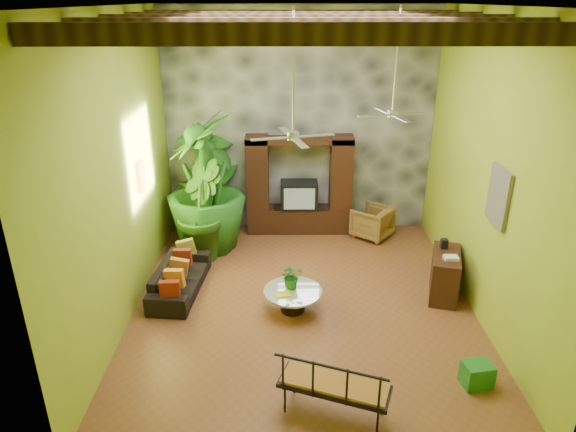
{
  "coord_description": "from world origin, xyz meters",
  "views": [
    {
      "loc": [
        -0.32,
        -7.93,
        5.12
      ],
      "look_at": [
        -0.27,
        0.2,
        1.64
      ],
      "focal_mm": 32.0,
      "sensor_mm": 36.0,
      "label": 1
    }
  ],
  "objects_px": {
    "entertainment_center": "(299,193)",
    "sofa": "(180,278)",
    "tall_plant_c": "(205,183)",
    "green_bin": "(477,374)",
    "iron_bench": "(335,385)",
    "side_console": "(445,275)",
    "ceiling_fan_front": "(293,123)",
    "tall_plant_a": "(211,178)",
    "tall_plant_b": "(199,210)",
    "ceiling_fan_back": "(393,102)",
    "coffee_table": "(293,297)",
    "wicker_armchair": "(372,222)"
  },
  "relations": [
    {
      "from": "ceiling_fan_front",
      "to": "sofa",
      "type": "xyz_separation_m",
      "value": [
        -2.1,
        0.84,
        -3.12
      ]
    },
    {
      "from": "tall_plant_c",
      "to": "entertainment_center",
      "type": "bearing_deg",
      "value": 22.79
    },
    {
      "from": "ceiling_fan_back",
      "to": "tall_plant_c",
      "type": "distance_m",
      "value": 4.23
    },
    {
      "from": "tall_plant_b",
      "to": "coffee_table",
      "type": "xyz_separation_m",
      "value": [
        1.91,
        -2.09,
        -0.81
      ]
    },
    {
      "from": "tall_plant_c",
      "to": "coffee_table",
      "type": "xyz_separation_m",
      "value": [
        1.83,
        -2.51,
        -1.25
      ]
    },
    {
      "from": "tall_plant_a",
      "to": "tall_plant_c",
      "type": "height_order",
      "value": "tall_plant_c"
    },
    {
      "from": "tall_plant_a",
      "to": "tall_plant_b",
      "type": "bearing_deg",
      "value": -94.5
    },
    {
      "from": "wicker_armchair",
      "to": "tall_plant_b",
      "type": "xyz_separation_m",
      "value": [
        -3.78,
        -0.94,
        0.7
      ]
    },
    {
      "from": "ceiling_fan_front",
      "to": "wicker_armchair",
      "type": "xyz_separation_m",
      "value": [
        1.88,
        3.21,
        -3.04
      ]
    },
    {
      "from": "side_console",
      "to": "ceiling_fan_back",
      "type": "bearing_deg",
      "value": 153.45
    },
    {
      "from": "sofa",
      "to": "tall_plant_b",
      "type": "distance_m",
      "value": 1.64
    },
    {
      "from": "iron_bench",
      "to": "green_bin",
      "type": "height_order",
      "value": "iron_bench"
    },
    {
      "from": "iron_bench",
      "to": "green_bin",
      "type": "bearing_deg",
      "value": 36.47
    },
    {
      "from": "wicker_armchair",
      "to": "coffee_table",
      "type": "height_order",
      "value": "wicker_armchair"
    },
    {
      "from": "sofa",
      "to": "iron_bench",
      "type": "relative_size",
      "value": 1.25
    },
    {
      "from": "entertainment_center",
      "to": "tall_plant_a",
      "type": "bearing_deg",
      "value": 179.61
    },
    {
      "from": "ceiling_fan_back",
      "to": "side_console",
      "type": "distance_m",
      "value": 3.28
    },
    {
      "from": "ceiling_fan_front",
      "to": "ceiling_fan_back",
      "type": "bearing_deg",
      "value": 41.63
    },
    {
      "from": "tall_plant_a",
      "to": "tall_plant_c",
      "type": "bearing_deg",
      "value": -91.24
    },
    {
      "from": "entertainment_center",
      "to": "coffee_table",
      "type": "height_order",
      "value": "entertainment_center"
    },
    {
      "from": "tall_plant_c",
      "to": "green_bin",
      "type": "bearing_deg",
      "value": -45.04
    },
    {
      "from": "ceiling_fan_front",
      "to": "tall_plant_b",
      "type": "height_order",
      "value": "ceiling_fan_front"
    },
    {
      "from": "ceiling_fan_front",
      "to": "sofa",
      "type": "height_order",
      "value": "ceiling_fan_front"
    },
    {
      "from": "tall_plant_c",
      "to": "side_console",
      "type": "height_order",
      "value": "tall_plant_c"
    },
    {
      "from": "iron_bench",
      "to": "side_console",
      "type": "height_order",
      "value": "iron_bench"
    },
    {
      "from": "ceiling_fan_front",
      "to": "entertainment_center",
      "type": "bearing_deg",
      "value": 86.76
    },
    {
      "from": "sofa",
      "to": "tall_plant_a",
      "type": "height_order",
      "value": "tall_plant_a"
    },
    {
      "from": "ceiling_fan_front",
      "to": "iron_bench",
      "type": "bearing_deg",
      "value": -77.73
    },
    {
      "from": "ceiling_fan_back",
      "to": "green_bin",
      "type": "xyz_separation_m",
      "value": [
        0.8,
        -3.34,
        -3.22
      ]
    },
    {
      "from": "entertainment_center",
      "to": "iron_bench",
      "type": "bearing_deg",
      "value": -86.96
    },
    {
      "from": "tall_plant_c",
      "to": "coffee_table",
      "type": "bearing_deg",
      "value": -53.9
    },
    {
      "from": "sofa",
      "to": "coffee_table",
      "type": "xyz_separation_m",
      "value": [
        2.11,
        -0.66,
        -0.02
      ]
    },
    {
      "from": "ceiling_fan_back",
      "to": "tall_plant_a",
      "type": "bearing_deg",
      "value": 151.56
    },
    {
      "from": "ceiling_fan_back",
      "to": "coffee_table",
      "type": "relative_size",
      "value": 1.81
    },
    {
      "from": "tall_plant_b",
      "to": "coffee_table",
      "type": "distance_m",
      "value": 2.94
    },
    {
      "from": "wicker_armchair",
      "to": "tall_plant_b",
      "type": "distance_m",
      "value": 3.95
    },
    {
      "from": "tall_plant_a",
      "to": "side_console",
      "type": "xyz_separation_m",
      "value": [
        4.61,
        -2.87,
        -0.9
      ]
    },
    {
      "from": "coffee_table",
      "to": "side_console",
      "type": "bearing_deg",
      "value": 10.1
    },
    {
      "from": "ceiling_fan_back",
      "to": "wicker_armchair",
      "type": "bearing_deg",
      "value": 87.32
    },
    {
      "from": "entertainment_center",
      "to": "coffee_table",
      "type": "xyz_separation_m",
      "value": [
        -0.19,
        -3.35,
        -0.71
      ]
    },
    {
      "from": "tall_plant_b",
      "to": "iron_bench",
      "type": "height_order",
      "value": "tall_plant_b"
    },
    {
      "from": "sofa",
      "to": "side_console",
      "type": "bearing_deg",
      "value": -86.56
    },
    {
      "from": "sofa",
      "to": "entertainment_center",
      "type": "bearing_deg",
      "value": -35.16
    },
    {
      "from": "tall_plant_a",
      "to": "coffee_table",
      "type": "xyz_separation_m",
      "value": [
        1.81,
        -3.37,
        -1.07
      ]
    },
    {
      "from": "sofa",
      "to": "green_bin",
      "type": "relative_size",
      "value": 4.67
    },
    {
      "from": "entertainment_center",
      "to": "tall_plant_a",
      "type": "xyz_separation_m",
      "value": [
        -2.0,
        0.01,
        0.36
      ]
    },
    {
      "from": "ceiling_fan_front",
      "to": "wicker_armchair",
      "type": "distance_m",
      "value": 4.8
    },
    {
      "from": "entertainment_center",
      "to": "sofa",
      "type": "xyz_separation_m",
      "value": [
        -2.3,
        -2.69,
        -0.69
      ]
    },
    {
      "from": "ceiling_fan_front",
      "to": "wicker_armchair",
      "type": "relative_size",
      "value": 2.34
    },
    {
      "from": "sofa",
      "to": "iron_bench",
      "type": "xyz_separation_m",
      "value": [
        2.61,
        -3.2,
        0.26
      ]
    }
  ]
}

